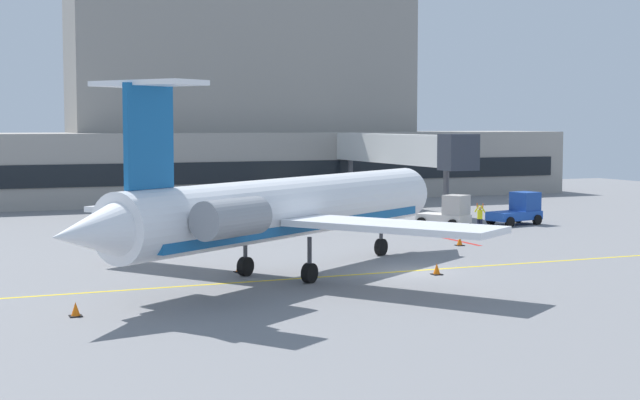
{
  "coord_description": "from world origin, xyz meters",
  "views": [
    {
      "loc": [
        -21.87,
        -40.83,
        7.15
      ],
      "look_at": [
        -1.72,
        6.83,
        3.0
      ],
      "focal_mm": 54.28,
      "sensor_mm": 36.0,
      "label": 1
    }
  ],
  "objects": [
    {
      "name": "pushback_tractor",
      "position": [
        17.37,
        16.05,
        1.02
      ],
      "size": [
        4.17,
        2.76,
        2.27
      ],
      "color": "#1E4CB2",
      "rests_on": "ground"
    },
    {
      "name": "terminal_building",
      "position": [
        3.84,
        46.38,
        7.0
      ],
      "size": [
        76.02,
        11.86,
        19.61
      ],
      "color": "gray",
      "rests_on": "ground"
    },
    {
      "name": "safety_cone_delta",
      "position": [
        0.75,
        -1.45,
        0.25
      ],
      "size": [
        0.47,
        0.47,
        0.55
      ],
      "color": "orange",
      "rests_on": "ground"
    },
    {
      "name": "ground",
      "position": [
        0.0,
        0.0,
        -0.05
      ],
      "size": [
        120.0,
        120.0,
        0.11
      ],
      "color": "slate"
    },
    {
      "name": "baggage_tug",
      "position": [
        11.67,
        16.01,
        1.01
      ],
      "size": [
        3.28,
        3.83,
        2.26
      ],
      "color": "silver",
      "rests_on": "ground"
    },
    {
      "name": "safety_cone_charlie",
      "position": [
        -7.59,
        2.89,
        0.25
      ],
      "size": [
        0.47,
        0.47,
        0.55
      ],
      "color": "orange",
      "rests_on": "ground"
    },
    {
      "name": "regional_jet",
      "position": [
        -6.17,
        0.54,
        3.2
      ],
      "size": [
        24.6,
        19.56,
        8.74
      ],
      "color": "white",
      "rests_on": "ground"
    },
    {
      "name": "jet_bridge_west",
      "position": [
        14.67,
        28.66,
        4.95
      ],
      "size": [
        2.4,
        21.19,
        6.33
      ],
      "color": "silver",
      "rests_on": "ground"
    },
    {
      "name": "marshaller",
      "position": [
        12.41,
        13.26,
        0.94
      ],
      "size": [
        0.46,
        0.78,
        1.87
      ],
      "color": "#191E33",
      "rests_on": "ground"
    },
    {
      "name": "safety_cone_alpha",
      "position": [
        -16.48,
        -4.87,
        0.25
      ],
      "size": [
        0.47,
        0.47,
        0.55
      ],
      "color": "orange",
      "rests_on": "ground"
    },
    {
      "name": "safety_cone_bravo",
      "position": [
        7.37,
        7.44,
        0.25
      ],
      "size": [
        0.47,
        0.47,
        0.55
      ],
      "color": "orange",
      "rests_on": "ground"
    },
    {
      "name": "fuel_tank",
      "position": [
        12.91,
        30.41,
        1.49
      ],
      "size": [
        6.74,
        3.05,
        2.68
      ],
      "color": "white",
      "rests_on": "ground"
    }
  ]
}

